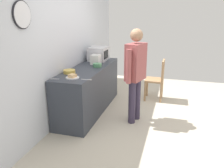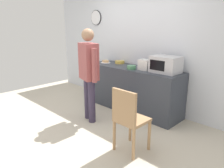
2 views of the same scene
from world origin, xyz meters
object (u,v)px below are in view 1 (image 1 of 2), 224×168
(microwave, at_px, (99,54))
(toaster, at_px, (96,59))
(cereal_bowl, at_px, (69,72))
(fork_utensil, at_px, (54,79))
(person_standing, at_px, (135,70))
(sandwich_plate, at_px, (72,77))
(salad_bowl, at_px, (97,65))
(spoon_utensil, at_px, (87,80))
(wooden_chair, at_px, (158,78))

(microwave, height_order, toaster, microwave)
(cereal_bowl, distance_m, fork_utensil, 0.42)
(cereal_bowl, xyz_separation_m, person_standing, (0.29, -1.14, 0.04))
(sandwich_plate, distance_m, salad_bowl, 0.88)
(sandwich_plate, relative_size, person_standing, 0.13)
(spoon_utensil, height_order, wooden_chair, wooden_chair)
(sandwich_plate, bearing_deg, wooden_chair, -35.42)
(sandwich_plate, relative_size, toaster, 1.01)
(toaster, bearing_deg, salad_bowl, -154.10)
(sandwich_plate, xyz_separation_m, wooden_chair, (1.78, -1.27, -0.41))
(salad_bowl, height_order, toaster, toaster)
(cereal_bowl, relative_size, person_standing, 0.12)
(sandwich_plate, height_order, person_standing, person_standing)
(cereal_bowl, xyz_separation_m, toaster, (0.84, -0.20, 0.07))
(cereal_bowl, xyz_separation_m, wooden_chair, (1.51, -1.45, -0.42))
(wooden_chair, bearing_deg, toaster, 118.02)
(wooden_chair, bearing_deg, person_standing, 165.75)
(microwave, distance_m, salad_bowl, 0.68)
(microwave, bearing_deg, fork_utensil, 173.03)
(salad_bowl, bearing_deg, wooden_chair, -51.40)
(sandwich_plate, height_order, fork_utensil, sandwich_plate)
(sandwich_plate, relative_size, fork_utensil, 1.31)
(microwave, relative_size, spoon_utensil, 2.94)
(toaster, bearing_deg, person_standing, -120.27)
(wooden_chair, bearing_deg, cereal_bowl, 136.09)
(sandwich_plate, xyz_separation_m, toaster, (1.11, -0.01, 0.08))
(sandwich_plate, distance_m, toaster, 1.12)
(sandwich_plate, bearing_deg, fork_utensil, 118.02)
(salad_bowl, distance_m, spoon_utensil, 0.92)
(fork_utensil, xyz_separation_m, spoon_utensil, (0.11, -0.53, 0.00))
(microwave, relative_size, cereal_bowl, 2.35)
(toaster, height_order, spoon_utensil, toaster)
(salad_bowl, relative_size, spoon_utensil, 1.04)
(toaster, relative_size, fork_utensil, 1.29)
(cereal_bowl, distance_m, toaster, 0.87)
(salad_bowl, distance_m, cereal_bowl, 0.68)
(sandwich_plate, height_order, salad_bowl, salad_bowl)
(microwave, height_order, wooden_chair, microwave)
(spoon_utensil, relative_size, wooden_chair, 0.18)
(toaster, xyz_separation_m, spoon_utensil, (-1.15, -0.25, -0.10))
(cereal_bowl, height_order, person_standing, person_standing)
(microwave, relative_size, toaster, 2.27)
(sandwich_plate, bearing_deg, toaster, -0.69)
(salad_bowl, distance_m, wooden_chair, 1.52)
(microwave, relative_size, person_standing, 0.29)
(person_standing, distance_m, wooden_chair, 1.34)
(toaster, bearing_deg, spoon_utensil, -167.66)
(microwave, relative_size, sandwich_plate, 2.24)
(toaster, height_order, person_standing, person_standing)
(microwave, bearing_deg, person_standing, -133.25)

